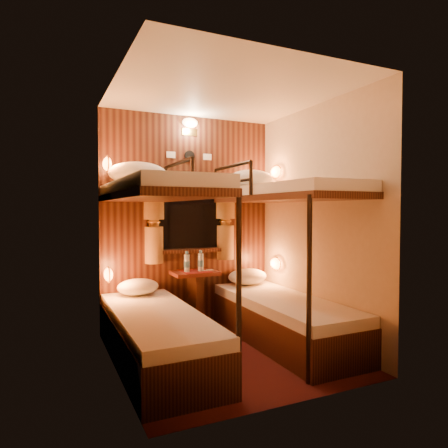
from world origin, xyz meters
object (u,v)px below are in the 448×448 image
bunk_right (283,287)px  bunk_left (156,299)px  bottle_right (201,262)px  bottle_left (187,263)px  table (195,292)px

bunk_right → bunk_left: bearing=180.0°
bunk_left → bottle_right: 1.04m
bunk_left → bottle_left: bunk_left is taller
table → bottle_left: (-0.10, -0.02, 0.33)m
table → bottle_left: 0.35m
bottle_left → bottle_right: bearing=-3.3°
bunk_left → bottle_right: bearing=46.8°
bunk_left → table: bunk_left is taller
bottle_right → bottle_left: bearing=176.7°
bunk_right → bottle_right: bunk_right is taller
bunk_right → bottle_right: 0.97m
bunk_left → table: bearing=50.3°
table → bottle_right: bottle_right is taller
bunk_left → table: (0.65, 0.78, -0.14)m
bunk_left → bunk_right: same height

